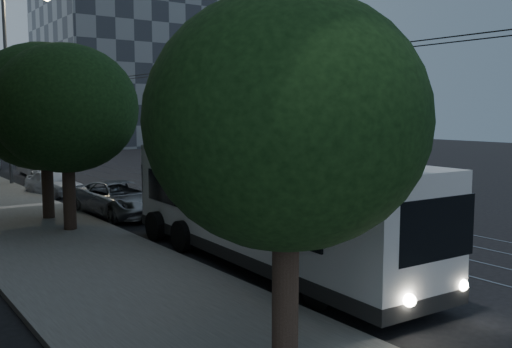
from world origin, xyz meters
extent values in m
plane|color=black|center=(0.00, 0.00, 0.00)|extent=(120.00, 120.00, 0.00)
cube|color=gray|center=(0.28, 20.00, 0.01)|extent=(0.08, 90.00, 0.02)
cube|color=gray|center=(1.72, 20.00, 0.01)|extent=(0.08, 90.00, 0.02)
cube|color=gray|center=(3.28, 20.00, 0.01)|extent=(0.08, 90.00, 0.02)
cube|color=gray|center=(4.72, 20.00, 0.01)|extent=(0.08, 90.00, 0.02)
cylinder|color=black|center=(-3.85, 20.00, 5.60)|extent=(0.02, 90.00, 0.02)
cylinder|color=black|center=(-3.15, 20.00, 5.60)|extent=(0.02, 90.00, 0.02)
cylinder|color=#515254|center=(-5.30, 10.00, 3.00)|extent=(0.14, 0.14, 6.00)
cube|color=#31373F|center=(18.00, 55.00, 12.00)|extent=(22.00, 18.00, 24.00)
cube|color=silver|center=(-3.39, -1.40, 1.72)|extent=(2.98, 11.73, 2.76)
cube|color=black|center=(-3.39, -1.40, 0.48)|extent=(3.02, 11.77, 0.34)
cube|color=black|center=(-3.39, -0.92, 1.84)|extent=(2.93, 9.31, 1.02)
cube|color=black|center=(-3.39, -7.19, 1.99)|extent=(2.17, 0.18, 1.26)
cube|color=black|center=(-3.39, 4.38, 1.94)|extent=(1.97, 0.17, 0.97)
cube|color=#25E255|center=(-3.39, -7.19, 2.86)|extent=(1.55, 0.13, 0.31)
cube|color=gray|center=(-3.39, 1.50, 3.34)|extent=(2.16, 2.22, 0.48)
sphere|color=white|center=(-4.21, -7.24, 0.73)|extent=(0.25, 0.25, 0.25)
sphere|color=white|center=(-2.56, -7.24, 0.73)|extent=(0.25, 0.25, 0.25)
cylinder|color=#515254|center=(-3.68, 2.52, 4.40)|extent=(0.06, 4.39, 2.45)
cylinder|color=#515254|center=(-3.09, 2.52, 4.40)|extent=(0.06, 4.39, 2.45)
cylinder|color=black|center=(-4.57, -5.13, 0.48)|extent=(0.29, 0.97, 0.97)
cylinder|color=black|center=(-2.20, -5.13, 0.48)|extent=(0.29, 0.97, 0.97)
cylinder|color=black|center=(-4.57, 1.16, 0.48)|extent=(0.29, 0.97, 0.97)
cylinder|color=black|center=(-2.20, 1.16, 0.48)|extent=(0.29, 0.97, 0.97)
cylinder|color=black|center=(-4.57, 3.02, 0.48)|extent=(0.29, 0.97, 0.97)
cylinder|color=black|center=(-2.20, 3.02, 0.48)|extent=(0.29, 0.97, 0.97)
imported|color=gray|center=(-3.78, 8.00, 0.71)|extent=(2.83, 5.31, 1.42)
imported|color=white|center=(-4.30, 15.33, 0.65)|extent=(2.40, 4.09, 1.31)
imported|color=white|center=(-3.18, 19.93, 0.63)|extent=(2.15, 4.47, 1.25)
imported|color=#B4B4B8|center=(-2.70, 25.20, 0.72)|extent=(1.64, 4.43, 1.45)
cylinder|color=black|center=(-7.00, -6.97, 1.21)|extent=(0.44, 0.44, 2.42)
ellipsoid|color=black|center=(-7.00, -6.97, 4.13)|extent=(4.56, 4.56, 4.10)
cylinder|color=black|center=(-6.50, 5.82, 1.26)|extent=(0.44, 0.44, 2.53)
ellipsoid|color=black|center=(-6.50, 5.82, 4.38)|extent=(4.95, 4.95, 4.45)
cylinder|color=black|center=(-6.50, 8.47, 1.21)|extent=(0.44, 0.44, 2.41)
ellipsoid|color=black|center=(-6.50, 8.47, 4.45)|extent=(5.42, 5.42, 4.88)
cylinder|color=#515254|center=(-5.20, -4.82, 5.40)|extent=(0.20, 0.20, 10.80)
cylinder|color=#515254|center=(-5.20, 20.61, 5.71)|extent=(0.20, 0.20, 11.42)
camera|label=1|loc=(-12.65, -14.05, 4.30)|focal=40.00mm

